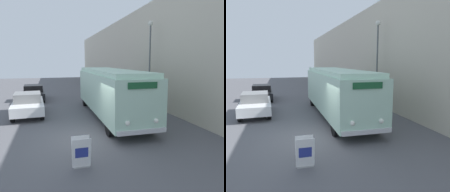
% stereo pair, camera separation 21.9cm
% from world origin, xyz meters
% --- Properties ---
extents(ground_plane, '(80.00, 80.00, 0.00)m').
position_xyz_m(ground_plane, '(0.00, 0.00, 0.00)').
color(ground_plane, '#56565B').
extents(building_wall_right, '(0.30, 60.00, 8.22)m').
position_xyz_m(building_wall_right, '(6.28, 10.00, 4.11)').
color(building_wall_right, beige).
rests_on(building_wall_right, ground_plane).
extents(vintage_bus, '(2.43, 10.52, 3.08)m').
position_xyz_m(vintage_bus, '(2.00, 3.85, 1.74)').
color(vintage_bus, black).
rests_on(vintage_bus, ground_plane).
extents(sign_board, '(0.64, 0.40, 1.06)m').
position_xyz_m(sign_board, '(-0.84, -2.71, 0.51)').
color(sign_board, gray).
rests_on(sign_board, ground_plane).
extents(streetlamp, '(0.36, 0.36, 6.50)m').
position_xyz_m(streetlamp, '(5.47, 5.23, 4.21)').
color(streetlamp, '#595E60').
rests_on(streetlamp, ground_plane).
extents(parked_car_near, '(2.20, 4.45, 1.52)m').
position_xyz_m(parked_car_near, '(-3.22, 5.54, 0.77)').
color(parked_car_near, black).
rests_on(parked_car_near, ground_plane).
extents(parked_car_mid, '(2.09, 4.27, 1.43)m').
position_xyz_m(parked_car_mid, '(-3.21, 11.34, 0.73)').
color(parked_car_mid, black).
rests_on(parked_car_mid, ground_plane).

